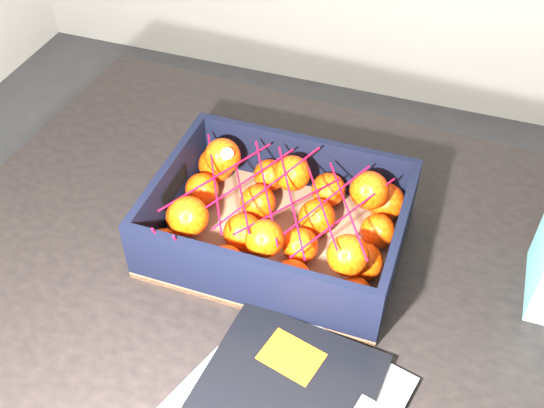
% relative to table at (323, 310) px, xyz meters
% --- Properties ---
extents(room_shell, '(3.54, 3.54, 2.50)m').
position_rel_table_xyz_m(room_shell, '(0.09, -0.18, 0.60)').
color(room_shell, silver).
rests_on(room_shell, ground).
extents(table, '(1.24, 0.86, 0.75)m').
position_rel_table_xyz_m(table, '(0.00, 0.00, 0.00)').
color(table, black).
rests_on(table, ground).
extents(produce_crate, '(0.36, 0.27, 0.11)m').
position_rel_table_xyz_m(produce_crate, '(-0.09, 0.03, 0.13)').
color(produce_crate, brown).
rests_on(produce_crate, table).
extents(clementine_heap, '(0.34, 0.26, 0.10)m').
position_rel_table_xyz_m(clementine_heap, '(-0.09, 0.03, 0.15)').
color(clementine_heap, '#EA3404').
rests_on(clementine_heap, produce_crate).
extents(mesh_net, '(0.30, 0.24, 0.09)m').
position_rel_table_xyz_m(mesh_net, '(-0.09, 0.02, 0.20)').
color(mesh_net, red).
rests_on(mesh_net, clementine_heap).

